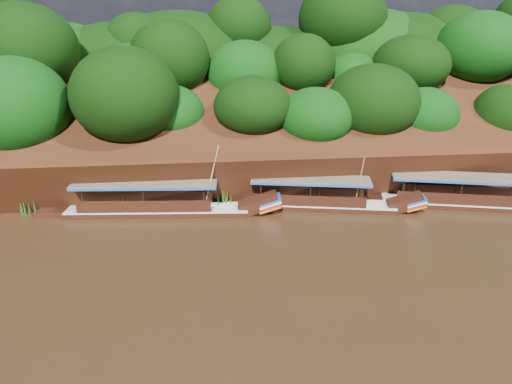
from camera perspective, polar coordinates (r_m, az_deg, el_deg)
ground at (r=28.89m, az=9.71°, el=-7.41°), size 160.00×160.00×0.00m
riverbank at (r=49.39m, az=2.33°, el=5.89°), size 120.00×30.06×19.40m
boat_0 at (r=39.47m, az=24.06°, el=-0.91°), size 14.26×5.78×5.28m
boat_1 at (r=36.26m, az=8.30°, el=-1.12°), size 12.82×4.66×4.46m
boat_2 at (r=35.39m, az=-9.93°, el=-1.64°), size 15.00×3.44×5.32m
reeds at (r=36.69m, az=1.28°, el=-0.02°), size 47.89×2.51×2.14m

